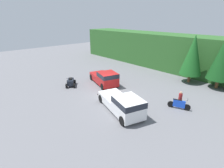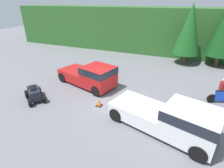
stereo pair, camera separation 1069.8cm
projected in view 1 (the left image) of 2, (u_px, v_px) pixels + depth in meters
The scene contains 10 objects.
ground_plane at pixel (109, 95), 20.67m from camera, with size 80.00×80.00×0.00m, color slate.
hillside_backdrop at pixel (180, 53), 29.57m from camera, with size 44.00×6.00×5.92m.
tree_left at pixel (193, 55), 23.47m from camera, with size 2.90×2.90×6.58m.
tree_mid_left at pixel (223, 58), 21.41m from camera, with size 2.98×2.98×6.78m.
pickup_truck_red at pixel (105, 78), 23.51m from camera, with size 5.70×3.59×1.96m.
pickup_truck_second at pixel (123, 104), 16.47m from camera, with size 6.29×3.76×1.96m.
dirt_bike at pixel (179, 104), 17.46m from camera, with size 2.09×1.00×1.21m.
quad_atv at pixel (71, 82), 23.33m from camera, with size 2.32×2.12×1.29m.
rider_person at pixel (180, 99), 17.68m from camera, with size 0.43×0.43×1.73m.
traffic_cone at pixel (99, 93), 20.78m from camera, with size 0.42×0.42×0.55m.
Camera 1 is at (14.27, -12.26, 8.68)m, focal length 28.00 mm.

